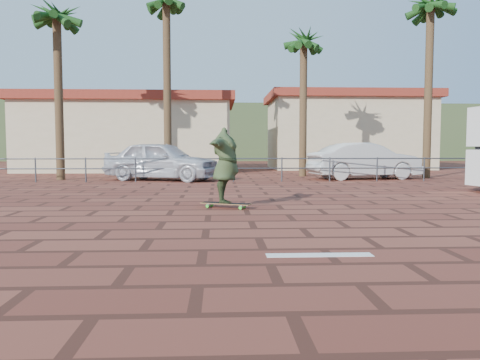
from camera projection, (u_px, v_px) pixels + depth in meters
name	position (u px, v px, depth m)	size (l,w,h in m)	color
ground	(258.00, 238.00, 7.29)	(120.00, 120.00, 0.00)	brown
paint_stripe	(319.00, 255.00, 6.13)	(1.40, 0.22, 0.01)	white
guardrail	(234.00, 165.00, 19.21)	(24.06, 0.06, 1.00)	#47494F
palm_far_left	(57.00, 20.00, 19.93)	(2.40, 2.40, 8.25)	brown
palm_left	(166.00, 5.00, 21.55)	(2.40, 2.40, 9.45)	brown
palm_center	(304.00, 44.00, 22.46)	(2.40, 2.40, 7.75)	brown
palm_right	(431.00, 11.00, 21.13)	(2.40, 2.40, 9.05)	brown
building_west	(131.00, 133.00, 28.78)	(12.60, 7.60, 4.50)	beige
building_east	(347.00, 131.00, 31.40)	(10.60, 6.60, 5.00)	beige
hill_front	(223.00, 134.00, 56.91)	(70.00, 18.00, 6.00)	#384C28
hill_back	(57.00, 128.00, 61.81)	(35.00, 14.00, 8.00)	#384C28
longboard	(226.00, 204.00, 10.90)	(1.21, 0.74, 0.12)	olive
skateboarder	(226.00, 165.00, 10.84)	(2.16, 0.59, 1.76)	#344424
car_silver	(162.00, 161.00, 20.05)	(1.99, 4.94, 1.68)	silver
car_white	(364.00, 161.00, 20.84)	(1.71, 4.90, 1.62)	silver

